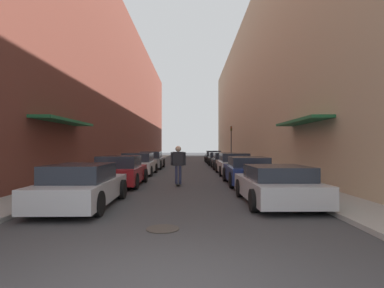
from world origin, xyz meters
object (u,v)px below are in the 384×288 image
object	(u,v)px
parked_car_right_2	(234,164)
skateboarder	(179,161)
parked_car_left_0	(83,186)
parked_car_left_3	(153,160)
parked_car_right_4	(218,159)
parked_car_right_5	(214,157)
parked_car_right_1	(248,171)
parked_car_right_0	(277,185)
parked_car_left_1	(121,171)
traffic_light	(232,141)
parked_car_right_3	(225,161)
parked_car_left_2	(140,164)
manhole_cover	(164,229)

from	to	relation	value
parked_car_right_2	skateboarder	xyz separation A→B (m)	(-3.24, -5.30, 0.45)
parked_car_left_0	parked_car_left_3	bearing A→B (deg)	90.28
parked_car_right_4	skateboarder	size ratio (longest dim) A/B	2.33
parked_car_right_5	parked_car_right_1	bearing A→B (deg)	-89.59
skateboarder	parked_car_right_0	bearing A→B (deg)	-53.61
parked_car_left_0	parked_car_right_5	world-z (taller)	parked_car_right_5
parked_car_left_1	parked_car_right_1	size ratio (longest dim) A/B	0.95
parked_car_right_2	traffic_light	world-z (taller)	traffic_light
parked_car_right_2	parked_car_right_5	size ratio (longest dim) A/B	1.02
parked_car_right_3	parked_car_right_4	size ratio (longest dim) A/B	1.02
skateboarder	traffic_light	distance (m)	16.69
traffic_light	parked_car_left_0	bearing A→B (deg)	-108.78
parked_car_right_2	parked_car_left_2	bearing A→B (deg)	179.47
parked_car_left_2	manhole_cover	size ratio (longest dim) A/B	5.93
parked_car_left_1	parked_car_right_2	world-z (taller)	parked_car_right_2
parked_car_left_2	parked_car_right_3	size ratio (longest dim) A/B	0.97
parked_car_right_3	parked_car_right_2	bearing A→B (deg)	-89.39
parked_car_left_0	manhole_cover	xyz separation A→B (m)	(2.58, -2.36, -0.60)
parked_car_right_2	skateboarder	world-z (taller)	skateboarder
parked_car_left_1	parked_car_right_1	bearing A→B (deg)	3.87
skateboarder	parked_car_right_5	bearing A→B (deg)	81.54
parked_car_right_2	manhole_cover	xyz separation A→B (m)	(-3.24, -12.49, -0.64)
parked_car_left_2	parked_car_right_0	distance (m)	11.41
parked_car_left_3	traffic_light	distance (m)	9.07
parked_car_left_0	traffic_light	xyz separation A→B (m)	(7.09, 20.85, 1.77)
parked_car_left_1	traffic_light	bearing A→B (deg)	66.16
parked_car_left_1	parked_car_right_2	distance (m)	7.94
parked_car_right_0	parked_car_right_5	bearing A→B (deg)	90.38
parked_car_left_0	skateboarder	distance (m)	5.50
parked_car_right_0	parked_car_left_1	bearing A→B (deg)	143.62
parked_car_right_4	parked_car_right_2	bearing A→B (deg)	-88.98
parked_car_left_3	traffic_light	xyz separation A→B (m)	(7.16, 5.29, 1.71)
parked_car_right_3	manhole_cover	xyz separation A→B (m)	(-3.19, -17.50, -0.62)
parked_car_left_1	traffic_light	size ratio (longest dim) A/B	1.09
parked_car_left_2	parked_car_right_4	size ratio (longest dim) A/B	1.00
parked_car_right_2	traffic_light	size ratio (longest dim) A/B	1.15
parked_car_left_1	parked_car_right_5	size ratio (longest dim) A/B	0.96
parked_car_left_1	parked_car_left_2	world-z (taller)	parked_car_left_2
parked_car_right_1	traffic_light	distance (m)	15.85
parked_car_left_0	parked_car_right_2	distance (m)	11.69
parked_car_right_1	skateboarder	distance (m)	3.25
parked_car_left_1	manhole_cover	xyz separation A→B (m)	(2.61, -7.12, -0.64)
parked_car_right_4	parked_car_right_0	bearing A→B (deg)	-89.56
parked_car_right_4	manhole_cover	bearing A→B (deg)	-97.81
parked_car_left_3	parked_car_right_1	bearing A→B (deg)	-60.66
parked_car_right_3	skateboarder	size ratio (longest dim) A/B	2.38
parked_car_right_2	manhole_cover	size ratio (longest dim) A/B	6.03
parked_car_left_3	parked_car_right_2	distance (m)	8.02
parked_car_left_1	parked_car_right_3	distance (m)	11.89
parked_car_left_0	parked_car_right_2	size ratio (longest dim) A/B	0.98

